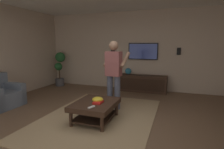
% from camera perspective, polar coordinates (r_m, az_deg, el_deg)
% --- Properties ---
extents(ground_plane, '(8.10, 8.10, 0.00)m').
position_cam_1_polar(ground_plane, '(3.54, -3.87, -16.73)').
color(ground_plane, brown).
extents(wall_back_tv, '(0.10, 6.95, 2.70)m').
position_cam_1_polar(wall_back_tv, '(6.46, 8.16, 7.31)').
color(wall_back_tv, '#BCA893').
rests_on(wall_back_tv, ground).
extents(area_rug, '(3.18, 2.28, 0.01)m').
position_cam_1_polar(area_rug, '(4.07, -3.95, -13.04)').
color(area_rug, '#9E8460').
rests_on(area_rug, ground).
extents(armchair, '(0.81, 0.82, 0.82)m').
position_cam_1_polar(armchair, '(5.42, -31.44, -5.70)').
color(armchair, slate).
rests_on(armchair, ground).
extents(coffee_table, '(1.00, 0.80, 0.40)m').
position_cam_1_polar(coffee_table, '(3.80, -5.21, -10.04)').
color(coffee_table, '#332116').
rests_on(coffee_table, ground).
extents(media_console, '(0.45, 1.70, 0.55)m').
position_cam_1_polar(media_console, '(6.23, 9.01, -2.73)').
color(media_console, '#332116').
rests_on(media_console, ground).
extents(tv, '(0.05, 1.00, 0.56)m').
position_cam_1_polar(tv, '(6.34, 9.65, 7.15)').
color(tv, black).
extents(person_standing, '(0.58, 0.58, 1.64)m').
position_cam_1_polar(person_standing, '(4.35, 0.60, 1.09)').
color(person_standing, '#4C5166').
rests_on(person_standing, ground).
extents(potted_plant_tall, '(0.47, 0.40, 1.28)m').
position_cam_1_polar(potted_plant_tall, '(7.27, -16.07, 2.45)').
color(potted_plant_tall, '#4C4C51').
rests_on(potted_plant_tall, ground).
extents(bowl, '(0.23, 0.23, 0.10)m').
position_cam_1_polar(bowl, '(3.76, -4.49, -7.77)').
color(bowl, gold).
rests_on(bowl, coffee_table).
extents(remote_white, '(0.16, 0.09, 0.02)m').
position_cam_1_polar(remote_white, '(3.44, -6.44, -10.07)').
color(remote_white, white).
rests_on(remote_white, coffee_table).
extents(book, '(0.22, 0.16, 0.04)m').
position_cam_1_polar(book, '(3.68, -4.36, -8.65)').
color(book, red).
rests_on(book, coffee_table).
extents(vase_round, '(0.22, 0.22, 0.22)m').
position_cam_1_polar(vase_round, '(6.31, 5.08, 1.04)').
color(vase_round, teal).
rests_on(vase_round, media_console).
extents(wall_speaker_left, '(0.06, 0.12, 0.22)m').
position_cam_1_polar(wall_speaker_left, '(6.26, 20.16, 6.86)').
color(wall_speaker_left, black).
extents(wall_speaker_right, '(0.06, 0.12, 0.22)m').
position_cam_1_polar(wall_speaker_right, '(6.62, 0.29, 7.59)').
color(wall_speaker_right, black).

